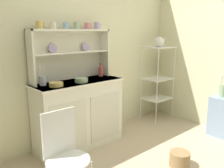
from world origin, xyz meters
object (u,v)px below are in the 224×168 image
Objects in this scene: floor_basket at (180,159)px; hutch_shelf_unit at (70,50)px; hutch_cabinet at (79,113)px; jam_bottle at (101,71)px; bowl_mixing_large at (56,84)px; porcelain_teapot at (159,42)px; wire_chair at (64,151)px; bakers_rack at (158,75)px; cup_gold_0 at (39,25)px; utensil_jar at (43,80)px; flower_vase at (222,90)px.

hutch_shelf_unit is at bearing 113.55° from floor_basket.
hutch_cabinet is 6.47× the size of jam_bottle.
jam_bottle is (0.77, 0.16, 0.05)m from bowl_mixing_large.
porcelain_teapot is (1.56, -0.19, 0.07)m from hutch_shelf_unit.
wire_chair is 3.75× the size of floor_basket.
floor_basket is at bearing -131.38° from bakers_rack.
cup_gold_0 is (-0.41, -0.04, 0.31)m from hutch_shelf_unit.
floor_basket is (0.57, -1.15, -0.36)m from hutch_cabinet.
bakers_rack is 2.12m from cup_gold_0.
jam_bottle is (0.84, -0.04, -0.61)m from cup_gold_0.
hutch_shelf_unit is 1.85m from floor_basket.
jam_bottle is at bearing 96.52° from floor_basket.
floor_basket is at bearing -66.45° from hutch_shelf_unit.
floor_basket is 1.42× the size of bowl_mixing_large.
cup_gold_0 reaches higher than floor_basket.
jam_bottle is at bearing 57.70° from wire_chair.
wire_chair is 4.71× the size of jam_bottle.
cup_gold_0 is at bearing 60.29° from utensil_jar.
porcelain_teapot is at bearing -7.05° from hutch_shelf_unit.
flower_vase is (1.16, 0.10, 0.59)m from floor_basket.
bakers_rack is at bearing -3.06° from utensil_jar.
hutch_shelf_unit reaches higher than bowl_mixing_large.
wire_chair is 9.66× the size of cup_gold_0.
hutch_cabinet is at bearing 178.94° from bakers_rack.
wire_chair is at bearing 175.47° from flower_vase.
flower_vase is (2.43, -0.19, 0.16)m from wire_chair.
porcelain_teapot is at bearing -3.07° from utensil_jar.
hutch_shelf_unit is 6.85× the size of bowl_mixing_large.
jam_bottle reaches higher than wire_chair.
jam_bottle reaches higher than floor_basket.
cup_gold_0 is 2.59m from flower_vase.
cup_gold_0 reaches higher than utensil_jar.
bakers_rack reaches higher than utensil_jar.
bowl_mixing_large is 0.49× the size of flower_vase.
cup_gold_0 is at bearing 91.17° from wire_chair.
flower_vase is (2.07, -0.97, -0.22)m from bowl_mixing_large.
porcelain_teapot reaches higher than floor_basket.
cup_gold_0 is at bearing 108.49° from bowl_mixing_large.
flower_vase is at bearing -31.19° from hutch_cabinet.
hutch_shelf_unit is 1.57m from porcelain_teapot.
hutch_cabinet is 1.11m from wire_chair.
hutch_shelf_unit is 4.34× the size of porcelain_teapot.
hutch_cabinet is at bearing 12.14° from bowl_mixing_large.
utensil_jar reaches higher than wire_chair.
hutch_cabinet is at bearing 178.93° from porcelain_teapot.
hutch_cabinet is 1.34m from floor_basket.
jam_bottle is 1.19m from porcelain_teapot.
bakers_rack reaches higher than hutch_cabinet.
cup_gold_0 reaches higher than porcelain_teapot.
cup_gold_0 is 0.63m from utensil_jar.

